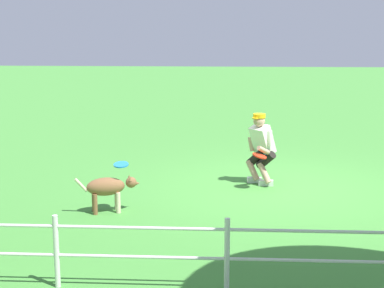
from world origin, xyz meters
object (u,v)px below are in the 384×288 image
(person, at_px, (261,146))
(frisbee_flying, at_px, (121,165))
(dog, at_px, (109,188))
(frisbee_held, at_px, (259,156))

(person, distance_m, frisbee_flying, 2.82)
(dog, relative_size, frisbee_held, 3.80)
(frisbee_held, bearing_deg, frisbee_flying, 31.49)
(person, xyz_separation_m, frisbee_flying, (2.23, 1.72, 0.05))
(dog, bearing_deg, person, 18.53)
(person, bearing_deg, dog, -8.77)
(dog, xyz_separation_m, frisbee_flying, (-0.19, -0.05, 0.36))
(dog, height_order, frisbee_flying, frisbee_flying)
(frisbee_held, bearing_deg, dog, 30.32)
(person, bearing_deg, frisbee_held, 38.35)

